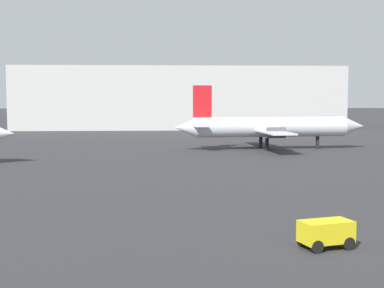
# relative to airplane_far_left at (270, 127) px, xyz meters

# --- Properties ---
(airplane_far_left) EXTENTS (25.80, 18.55, 8.39)m
(airplane_far_left) POSITION_rel_airplane_far_left_xyz_m (0.00, 0.00, 0.00)
(airplane_far_left) COLOR silver
(airplane_far_left) RESTS_ON ground_plane
(baggage_cart) EXTENTS (2.67, 1.95, 1.30)m
(baggage_cart) POSITION_rel_airplane_far_left_xyz_m (-6.86, -47.27, -2.21)
(baggage_cart) COLOR gold
(baggage_cart) RESTS_ON ground_plane
(terminal_building) EXTENTS (69.00, 24.44, 13.14)m
(terminal_building) POSITION_rel_airplane_far_left_xyz_m (-10.10, 52.79, 3.60)
(terminal_building) COLOR #B7B7B2
(terminal_building) RESTS_ON ground_plane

